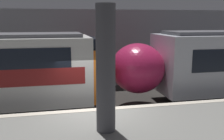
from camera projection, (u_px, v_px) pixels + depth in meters
ground_plane at (95, 135)px, 9.26m from camera, size 120.00×120.00×0.00m
station_rear_barrier at (77, 49)px, 15.43m from camera, size 50.00×0.15×4.62m
support_pillar_near at (106, 69)px, 6.96m from camera, size 0.52×0.52×3.43m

